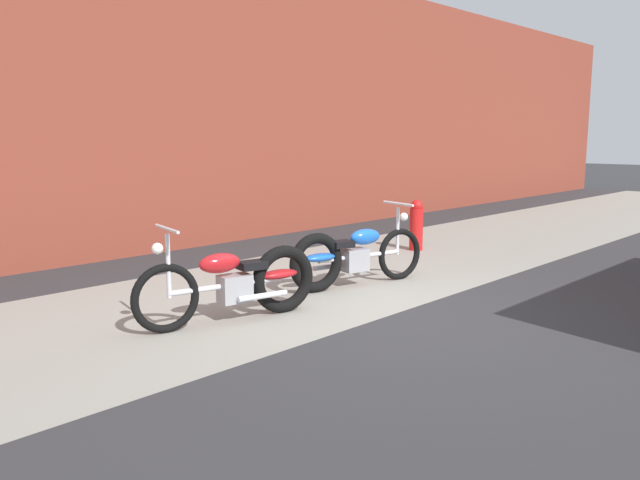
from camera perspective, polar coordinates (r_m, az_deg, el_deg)
name	(u,v)px	position (r m, az deg, el deg)	size (l,w,h in m)	color
ground_plane	(394,314)	(6.85, 6.62, -6.63)	(80.00, 80.00, 0.00)	#2D2D30
sidewalk_slab	(281,287)	(7.98, -3.50, -4.27)	(36.00, 3.50, 0.01)	gray
brick_building_wall	(128,95)	(10.57, -16.84, 12.32)	(36.00, 0.50, 5.00)	brown
motorcycle_red	(242,282)	(6.56, -7.04, -3.75)	(1.98, 0.73, 1.03)	black
motorcycle_blue	(349,256)	(7.92, 2.66, -1.44)	(1.97, 0.75, 1.03)	black
fire_hydrant	(416,225)	(10.62, 8.63, 1.35)	(0.22, 0.22, 0.84)	red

